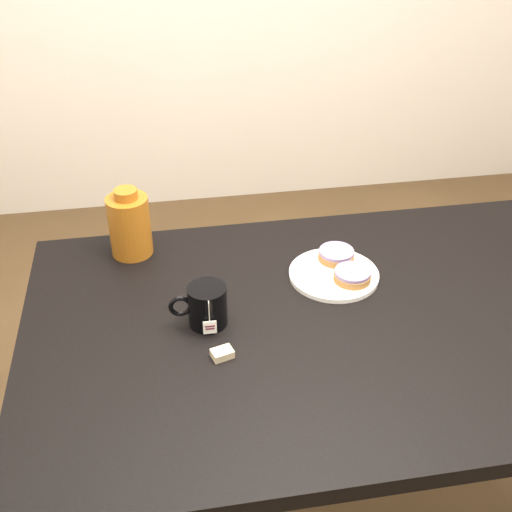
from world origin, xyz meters
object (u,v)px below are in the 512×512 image
bagel_back (336,255)px  teabag_pouch (222,354)px  bagel_front (352,275)px  plate (334,274)px  mug (206,305)px  table (327,345)px  bagel_package (130,225)px

bagel_back → teabag_pouch: (-0.33, -0.30, -0.02)m
bagel_front → bagel_back: bearing=98.2°
teabag_pouch → plate: bearing=38.1°
mug → bagel_back: bearing=28.7°
table → bagel_back: bagel_back is taller
mug → bagel_front: bearing=14.8°
bagel_back → bagel_front: size_ratio=1.39×
bagel_front → teabag_pouch: bagel_front is taller
mug → bagel_package: size_ratio=0.71×
teabag_pouch → bagel_package: 0.48m
table → mug: size_ratio=10.61×
bagel_back → bagel_front: 0.10m
table → bagel_package: bearing=141.5°
teabag_pouch → bagel_back: bearing=42.2°
table → bagel_back: bearing=70.8°
plate → bagel_front: bagel_front is taller
bagel_back → bagel_package: 0.54m
plate → mug: 0.36m
mug → plate: bearing=22.0°
bagel_back → plate: bearing=-110.5°
bagel_package → bagel_back: bearing=-15.2°
bagel_front → bagel_package: (-0.53, 0.23, 0.06)m
plate → bagel_package: size_ratio=1.21×
bagel_back → teabag_pouch: size_ratio=2.89×
bagel_front → bagel_package: bearing=156.1°
bagel_back → mug: (-0.35, -0.18, 0.02)m
teabag_pouch → bagel_package: size_ratio=0.24×
bagel_back → mug: size_ratio=0.99×
plate → bagel_back: bagel_back is taller
bagel_front → plate: bearing=133.4°
teabag_pouch → bagel_front: bearing=30.8°
plate → teabag_pouch: (-0.31, -0.24, 0.00)m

